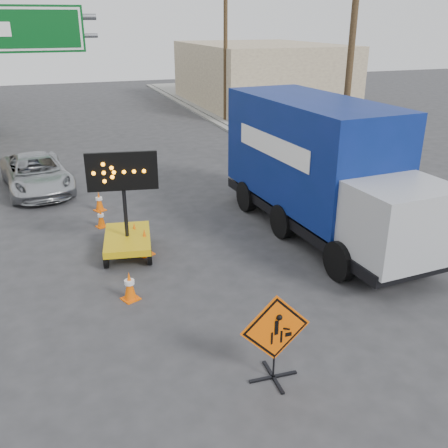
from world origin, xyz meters
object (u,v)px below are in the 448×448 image
construction_sign (275,336)px  box_truck (320,176)px  pickup_truck (36,173)px  arrow_board (127,233)px

construction_sign → box_truck: size_ratio=0.21×
construction_sign → box_truck: box_truck is taller
construction_sign → box_truck: 7.42m
construction_sign → pickup_truck: 13.97m
construction_sign → pickup_truck: bearing=109.4°
box_truck → arrow_board: bearing=173.1°
arrow_board → box_truck: box_truck is taller
arrow_board → construction_sign: bearing=-65.3°
arrow_board → pickup_truck: size_ratio=0.61×
construction_sign → pickup_truck: (-4.01, 13.38, -0.25)m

